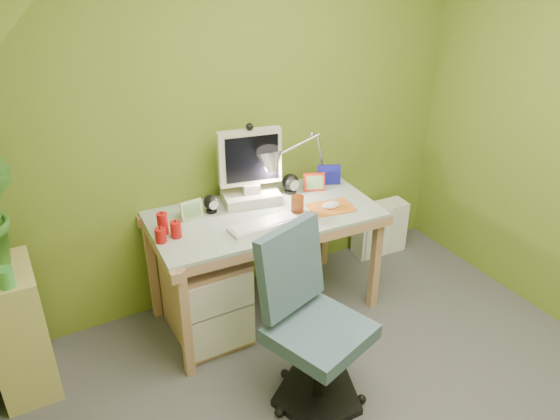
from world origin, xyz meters
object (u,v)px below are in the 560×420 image
monitor (250,159)px  task_chair (320,332)px  desk_lamp (314,146)px  radiator (380,228)px  desk (265,264)px  side_ledge (18,330)px

monitor → task_chair: size_ratio=0.61×
monitor → desk_lamp: 0.45m
radiator → desk: bearing=-164.9°
side_ledge → radiator: (2.51, 0.18, -0.17)m
desk → monitor: (0.00, 0.18, 0.64)m
monitor → task_chair: bearing=-85.2°
radiator → task_chair: bearing=-136.1°
desk → monitor: bearing=93.2°
desk → radiator: size_ratio=3.39×
monitor → radiator: monitor is taller
desk → desk_lamp: size_ratio=2.45×
desk → task_chair: task_chair is taller
side_ledge → desk: bearing=-2.1°
task_chair → desk: bearing=63.6°
desk → side_ledge: 1.42m
monitor → radiator: bearing=13.7°
desk → side_ledge: side_ledge is taller
side_ledge → radiator: bearing=4.0°
side_ledge → task_chair: bearing=-33.1°
desk → side_ledge: (-1.42, 0.05, 0.01)m
task_chair → radiator: (1.20, 1.03, -0.26)m
radiator → side_ledge: bearing=-172.7°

